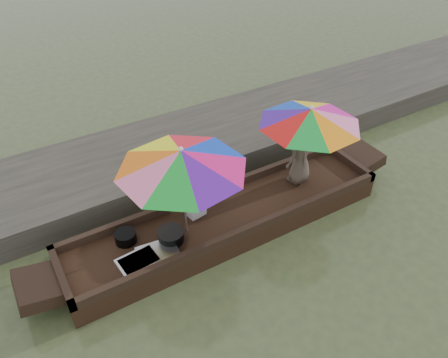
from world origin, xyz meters
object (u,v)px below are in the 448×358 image
tray_scallop (158,252)px  umbrella_stern (306,147)px  cooking_pot (126,237)px  tray_crayfish (139,262)px  boat_hull (227,222)px  vendor (301,153)px  umbrella_bow (184,192)px  charcoal_grill (171,236)px  supply_bag (195,208)px

tray_scallop → umbrella_stern: umbrella_stern is taller
cooking_pot → umbrella_stern: size_ratio=0.19×
cooking_pot → umbrella_stern: bearing=-4.6°
cooking_pot → tray_crayfish: bearing=-90.2°
boat_hull → cooking_pot: cooking_pot is taller
cooking_pot → vendor: 3.22m
tray_scallop → umbrella_bow: bearing=21.0°
tray_crayfish → charcoal_grill: (0.59, 0.19, 0.04)m
vendor → umbrella_stern: umbrella_stern is taller
cooking_pot → umbrella_bow: 1.16m
charcoal_grill → umbrella_stern: (2.58, 0.09, 0.69)m
tray_scallop → vendor: size_ratio=0.51×
umbrella_stern → boat_hull: bearing=180.0°
tray_crayfish → charcoal_grill: bearing=17.5°
tray_crayfish → boat_hull: bearing=9.5°
tray_scallop → vendor: 2.95m
cooking_pot → tray_scallop: (0.31, -0.48, -0.06)m
boat_hull → tray_scallop: (-1.33, -0.23, 0.21)m
boat_hull → supply_bag: (-0.44, 0.25, 0.30)m
boat_hull → charcoal_grill: 1.08m
boat_hull → tray_scallop: 1.36m
boat_hull → supply_bag: size_ratio=19.39×
cooking_pot → supply_bag: supply_bag is taller
charcoal_grill → umbrella_stern: size_ratio=0.23×
vendor → cooking_pot: bearing=-16.7°
tray_scallop → supply_bag: 1.01m
tray_scallop → umbrella_bow: 0.98m
boat_hull → umbrella_stern: umbrella_stern is taller
tray_scallop → charcoal_grill: bearing=26.1°
charcoal_grill → umbrella_bow: 0.75m
tray_scallop → charcoal_grill: charcoal_grill is taller
charcoal_grill → umbrella_bow: bearing=15.8°
tray_crayfish → supply_bag: size_ratio=2.11×
tray_crayfish → umbrella_stern: (3.17, 0.27, 0.73)m
vendor → supply_bag: bearing=-18.2°
cooking_pot → charcoal_grill: 0.68m
boat_hull → charcoal_grill: (-1.04, -0.09, 0.26)m
tray_crayfish → vendor: size_ratio=0.51×
boat_hull → umbrella_bow: (-0.74, 0.00, 0.95)m
tray_crayfish → charcoal_grill: charcoal_grill is taller
boat_hull → cooking_pot: (-1.64, 0.25, 0.26)m
boat_hull → tray_crayfish: size_ratio=9.18×
boat_hull → vendor: (1.55, 0.12, 0.75)m
vendor → tray_scallop: bearing=-7.4°
charcoal_grill → vendor: size_ratio=0.33×
boat_hull → supply_bag: supply_bag is taller
charcoal_grill → vendor: vendor is taller
umbrella_bow → tray_crayfish: bearing=-163.0°
charcoal_grill → tray_crayfish: bearing=-162.5°
boat_hull → vendor: size_ratio=4.69×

